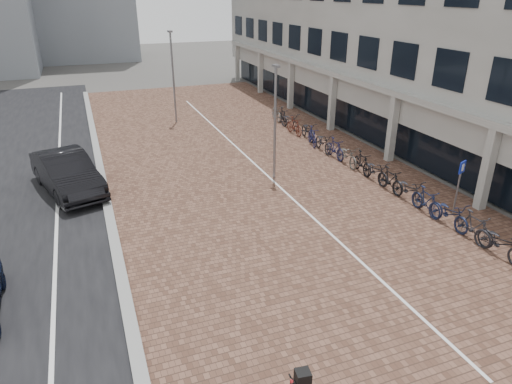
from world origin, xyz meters
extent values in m
plane|color=#474442|center=(0.00, 0.00, 0.00)|extent=(140.00, 140.00, 0.00)
cube|color=brown|center=(2.00, 12.00, 0.01)|extent=(14.50, 42.00, 0.04)
cube|color=black|center=(-9.00, 12.00, 0.01)|extent=(8.00, 50.00, 0.03)
cube|color=gray|center=(-5.10, 12.00, 0.07)|extent=(0.35, 42.00, 0.14)
cube|color=white|center=(-7.00, 12.00, 0.02)|extent=(0.12, 44.00, 0.00)
cube|color=white|center=(2.20, 12.00, 0.04)|extent=(0.10, 30.00, 0.00)
cube|color=black|center=(9.60, 16.00, 1.70)|extent=(0.15, 38.00, 3.20)
cube|color=#A9A9A3|center=(9.40, 16.00, 3.45)|extent=(1.60, 38.00, 0.30)
cube|color=#A9A9A3|center=(8.80, 4.00, 1.70)|extent=(0.35, 0.35, 3.40)
cube|color=#A9A9A3|center=(8.80, 10.00, 1.70)|extent=(0.35, 0.35, 3.40)
cube|color=#A9A9A3|center=(8.80, 16.00, 1.70)|extent=(0.35, 0.35, 3.40)
cube|color=#A9A9A3|center=(8.80, 22.00, 1.70)|extent=(0.35, 0.35, 3.40)
cube|color=#A9A9A3|center=(8.80, 28.00, 1.70)|extent=(0.35, 0.35, 3.40)
cube|color=#A9A9A3|center=(8.80, 34.00, 1.70)|extent=(0.35, 0.35, 3.40)
imported|color=black|center=(-6.50, 11.70, 0.86)|extent=(3.21, 5.52, 1.72)
cylinder|color=slate|center=(7.47, 3.98, 1.01)|extent=(0.07, 0.07, 2.03)
cube|color=#0C21A6|center=(7.47, 3.95, 1.98)|extent=(0.44, 0.22, 0.46)
cylinder|color=gray|center=(2.40, 9.92, 2.55)|extent=(0.12, 0.12, 5.10)
cylinder|color=gray|center=(0.17, 21.14, 2.85)|extent=(0.12, 0.12, 5.71)
imported|color=black|center=(6.61, 1.00, 0.52)|extent=(0.83, 2.02, 1.04)
imported|color=#222227|center=(6.62, 2.15, 0.53)|extent=(0.55, 1.76, 1.05)
imported|color=#141C39|center=(6.59, 3.30, 0.52)|extent=(0.72, 1.98, 1.04)
imported|color=#131A36|center=(6.49, 4.45, 0.53)|extent=(0.56, 1.77, 1.05)
imported|color=#222228|center=(6.56, 5.60, 0.52)|extent=(0.70, 1.98, 1.04)
imported|color=black|center=(6.48, 6.75, 0.53)|extent=(0.50, 1.75, 1.05)
imported|color=black|center=(6.53, 7.90, 0.52)|extent=(0.72, 1.98, 1.04)
imported|color=black|center=(6.55, 9.05, 0.53)|extent=(0.76, 1.80, 1.05)
imported|color=#4C4A46|center=(6.45, 10.20, 0.52)|extent=(0.83, 2.02, 1.04)
imported|color=#141538|center=(6.42, 11.35, 0.53)|extent=(0.52, 1.75, 1.05)
imported|color=black|center=(6.37, 12.50, 0.52)|extent=(0.88, 2.03, 1.04)
imported|color=#16183E|center=(6.29, 13.65, 0.53)|extent=(0.89, 1.81, 1.05)
imported|color=black|center=(6.62, 14.80, 0.52)|extent=(0.92, 2.04, 1.04)
imported|color=#4E1F15|center=(6.27, 15.95, 0.53)|extent=(0.62, 1.78, 1.05)
imported|color=black|center=(6.53, 17.10, 0.52)|extent=(0.96, 2.05, 1.04)
imported|color=black|center=(6.54, 18.25, 0.53)|extent=(0.79, 1.81, 1.05)
imported|color=#5A5652|center=(6.59, 19.40, 0.52)|extent=(0.96, 2.05, 1.04)
camera|label=1|loc=(-5.43, -8.20, 8.06)|focal=32.09mm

